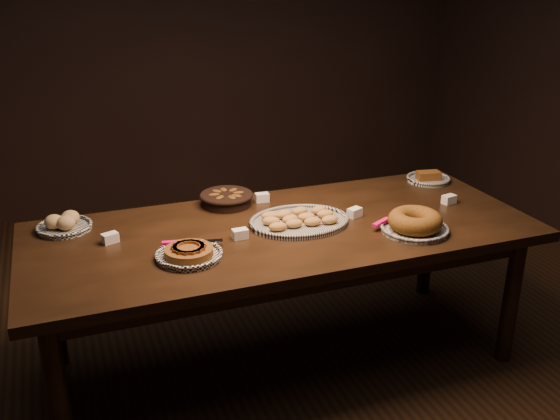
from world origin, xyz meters
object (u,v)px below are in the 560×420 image
object	(u,v)px
madeleine_platter	(299,220)
bundt_cake_plate	(415,223)
buffet_table	(283,242)
apple_tart_plate	(189,253)

from	to	relation	value
madeleine_platter	bundt_cake_plate	bearing A→B (deg)	-9.71
bundt_cake_plate	buffet_table	bearing A→B (deg)	130.47
buffet_table	bundt_cake_plate	bearing A→B (deg)	-24.93
buffet_table	bundt_cake_plate	xyz separation A→B (m)	(0.56, -0.26, 0.12)
madeleine_platter	bundt_cake_plate	xyz separation A→B (m)	(0.47, -0.27, 0.02)
apple_tart_plate	madeleine_platter	world-z (taller)	apple_tart_plate
bundt_cake_plate	madeleine_platter	bearing A→B (deg)	125.32
apple_tart_plate	madeleine_platter	distance (m)	0.60
madeleine_platter	bundt_cake_plate	size ratio (longest dim) A/B	1.31
madeleine_platter	bundt_cake_plate	world-z (taller)	bundt_cake_plate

